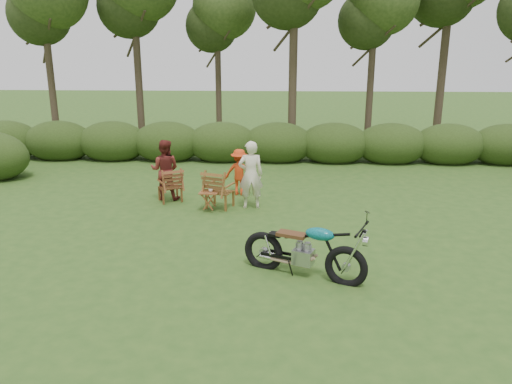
{
  "coord_description": "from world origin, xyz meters",
  "views": [
    {
      "loc": [
        0.1,
        -8.61,
        3.88
      ],
      "look_at": [
        -0.42,
        1.74,
        0.9
      ],
      "focal_mm": 35.0,
      "sensor_mm": 36.0,
      "label": 1
    }
  ],
  "objects_px": {
    "child": "(240,194)",
    "motorcycle": "(303,275)",
    "cup": "(211,190)",
    "lawn_chair_left": "(171,201)",
    "adult_b": "(166,199)",
    "side_table": "(209,201)",
    "lawn_chair_right": "(220,207)",
    "adult_a": "(251,207)"
  },
  "relations": [
    {
      "from": "side_table",
      "to": "lawn_chair_right",
      "type": "bearing_deg",
      "value": 50.68
    },
    {
      "from": "cup",
      "to": "adult_b",
      "type": "height_order",
      "value": "adult_b"
    },
    {
      "from": "motorcycle",
      "to": "lawn_chair_left",
      "type": "xyz_separation_m",
      "value": [
        -3.32,
        4.33,
        0.0
      ]
    },
    {
      "from": "motorcycle",
      "to": "cup",
      "type": "height_order",
      "value": "motorcycle"
    },
    {
      "from": "side_table",
      "to": "adult_b",
      "type": "height_order",
      "value": "adult_b"
    },
    {
      "from": "motorcycle",
      "to": "cup",
      "type": "xyz_separation_m",
      "value": [
        -2.13,
        3.57,
        0.54
      ]
    },
    {
      "from": "cup",
      "to": "lawn_chair_left",
      "type": "bearing_deg",
      "value": 147.4
    },
    {
      "from": "motorcycle",
      "to": "lawn_chair_left",
      "type": "distance_m",
      "value": 5.46
    },
    {
      "from": "cup",
      "to": "side_table",
      "type": "bearing_deg",
      "value": -170.59
    },
    {
      "from": "lawn_chair_right",
      "to": "lawn_chair_left",
      "type": "xyz_separation_m",
      "value": [
        -1.38,
        0.48,
        0.0
      ]
    },
    {
      "from": "cup",
      "to": "child",
      "type": "distance_m",
      "value": 1.68
    },
    {
      "from": "lawn_chair_right",
      "to": "adult_b",
      "type": "height_order",
      "value": "adult_b"
    },
    {
      "from": "adult_b",
      "to": "lawn_chair_right",
      "type": "bearing_deg",
      "value": 159.34
    },
    {
      "from": "adult_a",
      "to": "child",
      "type": "distance_m",
      "value": 1.23
    },
    {
      "from": "child",
      "to": "lawn_chair_left",
      "type": "bearing_deg",
      "value": 30.47
    },
    {
      "from": "side_table",
      "to": "adult_a",
      "type": "xyz_separation_m",
      "value": [
        1.01,
        0.32,
        -0.25
      ]
    },
    {
      "from": "lawn_chair_left",
      "to": "side_table",
      "type": "relative_size",
      "value": 1.84
    },
    {
      "from": "motorcycle",
      "to": "lawn_chair_right",
      "type": "bearing_deg",
      "value": 139.85
    },
    {
      "from": "cup",
      "to": "adult_a",
      "type": "xyz_separation_m",
      "value": [
        0.97,
        0.31,
        -0.54
      ]
    },
    {
      "from": "motorcycle",
      "to": "child",
      "type": "bearing_deg",
      "value": 130.06
    },
    {
      "from": "motorcycle",
      "to": "side_table",
      "type": "xyz_separation_m",
      "value": [
        -2.17,
        3.56,
        0.25
      ]
    },
    {
      "from": "motorcycle",
      "to": "child",
      "type": "height_order",
      "value": "child"
    },
    {
      "from": "adult_a",
      "to": "child",
      "type": "xyz_separation_m",
      "value": [
        -0.38,
        1.17,
        0.0
      ]
    },
    {
      "from": "lawn_chair_left",
      "to": "cup",
      "type": "relative_size",
      "value": 8.27
    },
    {
      "from": "child",
      "to": "lawn_chair_right",
      "type": "bearing_deg",
      "value": 80.09
    },
    {
      "from": "motorcycle",
      "to": "adult_a",
      "type": "xyz_separation_m",
      "value": [
        -1.16,
        3.88,
        0.0
      ]
    },
    {
      "from": "adult_b",
      "to": "side_table",
      "type": "bearing_deg",
      "value": 146.85
    },
    {
      "from": "lawn_chair_left",
      "to": "cup",
      "type": "xyz_separation_m",
      "value": [
        1.19,
        -0.76,
        0.54
      ]
    },
    {
      "from": "lawn_chair_right",
      "to": "motorcycle",
      "type": "bearing_deg",
      "value": 136.31
    },
    {
      "from": "side_table",
      "to": "adult_b",
      "type": "bearing_deg",
      "value": 143.43
    },
    {
      "from": "lawn_chair_left",
      "to": "child",
      "type": "distance_m",
      "value": 1.91
    },
    {
      "from": "motorcycle",
      "to": "child",
      "type": "distance_m",
      "value": 5.28
    },
    {
      "from": "side_table",
      "to": "adult_a",
      "type": "bearing_deg",
      "value": 17.47
    },
    {
      "from": "adult_b",
      "to": "lawn_chair_left",
      "type": "bearing_deg",
      "value": 131.89
    },
    {
      "from": "side_table",
      "to": "cup",
      "type": "xyz_separation_m",
      "value": [
        0.04,
        0.01,
        0.29
      ]
    },
    {
      "from": "lawn_chair_left",
      "to": "lawn_chair_right",
      "type": "bearing_deg",
      "value": 132.34
    },
    {
      "from": "child",
      "to": "motorcycle",
      "type": "bearing_deg",
      "value": 115.39
    },
    {
      "from": "lawn_chair_right",
      "to": "lawn_chair_left",
      "type": "distance_m",
      "value": 1.46
    },
    {
      "from": "cup",
      "to": "adult_b",
      "type": "bearing_deg",
      "value": 144.5
    },
    {
      "from": "child",
      "to": "adult_b",
      "type": "bearing_deg",
      "value": 23.35
    },
    {
      "from": "motorcycle",
      "to": "lawn_chair_left",
      "type": "height_order",
      "value": "motorcycle"
    },
    {
      "from": "motorcycle",
      "to": "adult_b",
      "type": "distance_m",
      "value": 5.71
    }
  ]
}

